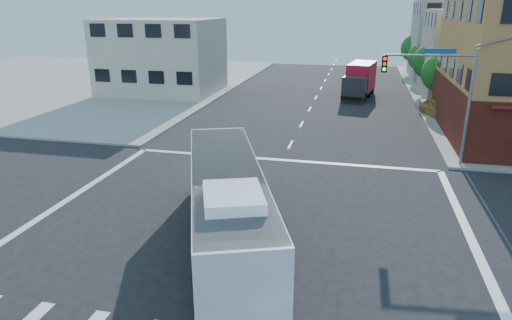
# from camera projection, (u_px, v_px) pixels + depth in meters

# --- Properties ---
(ground) EXTENTS (120.00, 120.00, 0.00)m
(ground) POSITION_uv_depth(u_px,v_px,m) (246.00, 227.00, 20.18)
(ground) COLOR black
(ground) RESTS_ON ground
(sidewalk_nw) EXTENTS (50.00, 50.00, 0.15)m
(sidewalk_nw) POSITION_uv_depth(u_px,v_px,m) (52.00, 80.00, 59.86)
(sidewalk_nw) COLOR gray
(sidewalk_nw) RESTS_ON ground
(building_east_near) EXTENTS (12.06, 10.06, 9.00)m
(building_east_near) POSITION_uv_depth(u_px,v_px,m) (487.00, 55.00, 46.56)
(building_east_near) COLOR #C4AF96
(building_east_near) RESTS_ON ground
(building_east_far) EXTENTS (12.06, 10.06, 10.00)m
(building_east_far) POSITION_uv_depth(u_px,v_px,m) (461.00, 41.00, 59.33)
(building_east_far) COLOR #999994
(building_east_far) RESTS_ON ground
(building_west) EXTENTS (12.06, 10.06, 8.00)m
(building_west) POSITION_uv_depth(u_px,v_px,m) (162.00, 57.00, 50.18)
(building_west) COLOR beige
(building_west) RESTS_ON ground
(signal_mast_ne) EXTENTS (7.91, 1.13, 8.07)m
(signal_mast_ne) POSITION_uv_depth(u_px,v_px,m) (441.00, 84.00, 26.49)
(signal_mast_ne) COLOR gray
(signal_mast_ne) RESTS_ON ground
(street_tree_a) EXTENTS (3.60, 3.60, 5.53)m
(street_tree_a) POSITION_uv_depth(u_px,v_px,m) (443.00, 71.00, 42.32)
(street_tree_a) COLOR #322012
(street_tree_a) RESTS_ON ground
(street_tree_b) EXTENTS (3.80, 3.80, 5.79)m
(street_tree_b) POSITION_uv_depth(u_px,v_px,m) (431.00, 60.00, 49.66)
(street_tree_b) COLOR #322012
(street_tree_b) RESTS_ON ground
(street_tree_c) EXTENTS (3.40, 3.40, 5.29)m
(street_tree_c) POSITION_uv_depth(u_px,v_px,m) (423.00, 55.00, 57.15)
(street_tree_c) COLOR #322012
(street_tree_c) RESTS_ON ground
(street_tree_d) EXTENTS (4.00, 4.00, 6.03)m
(street_tree_d) POSITION_uv_depth(u_px,v_px,m) (416.00, 46.00, 64.40)
(street_tree_d) COLOR #322012
(street_tree_d) RESTS_ON ground
(transit_bus) EXTENTS (6.90, 12.67, 3.71)m
(transit_bus) POSITION_uv_depth(u_px,v_px,m) (227.00, 206.00, 17.94)
(transit_bus) COLOR black
(transit_bus) RESTS_ON ground
(box_truck) EXTENTS (3.51, 8.12, 3.54)m
(box_truck) POSITION_uv_depth(u_px,v_px,m) (360.00, 81.00, 48.55)
(box_truck) COLOR #25252A
(box_truck) RESTS_ON ground
(parked_car) EXTENTS (3.37, 5.13, 1.62)m
(parked_car) POSITION_uv_depth(u_px,v_px,m) (439.00, 108.00, 39.78)
(parked_car) COLOR #B49041
(parked_car) RESTS_ON ground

